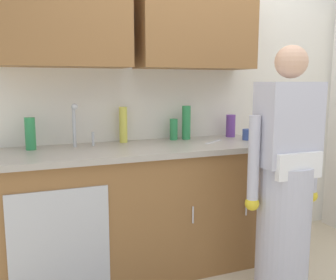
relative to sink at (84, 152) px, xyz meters
name	(u,v)px	position (x,y,z in m)	size (l,w,h in m)	color
kitchen_wall_with_uppers	(177,72)	(0.81, 0.29, 0.55)	(4.80, 0.44, 2.70)	silver
counter_cabinet	(140,212)	(0.39, -0.01, -0.48)	(1.90, 0.62, 0.90)	brown
countertop	(139,149)	(0.40, -0.01, -0.01)	(1.96, 0.66, 0.04)	#A8A093
sink	(84,152)	(0.00, 0.00, 0.00)	(0.50, 0.36, 0.35)	#B7BABF
person_at_sink	(285,194)	(1.16, -0.67, -0.23)	(0.55, 0.34, 1.62)	white
bottle_water_short	(174,129)	(0.74, 0.20, 0.10)	(0.06, 0.06, 0.17)	#2D8C4C
bottle_soap	(30,134)	(-0.33, 0.14, 0.13)	(0.07, 0.07, 0.22)	#2D8C4C
bottle_cleaner_spray	(123,125)	(0.34, 0.21, 0.15)	(0.06, 0.06, 0.27)	#D8D14C
bottle_water_tall	(231,126)	(1.26, 0.18, 0.11)	(0.08, 0.08, 0.19)	#66388C
bottle_dish_liquid	(186,123)	(0.85, 0.19, 0.15)	(0.07, 0.07, 0.27)	#2D8C4C
cup_by_sink	(247,135)	(1.29, -0.02, 0.06)	(0.08, 0.08, 0.09)	#33478C
knife_on_counter	(214,142)	(0.99, -0.02, 0.02)	(0.24, 0.02, 0.01)	silver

